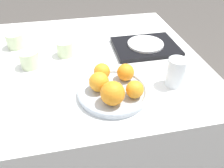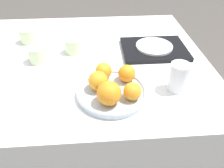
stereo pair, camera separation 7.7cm
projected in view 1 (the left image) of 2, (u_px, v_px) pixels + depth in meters
ground_plane at (85, 156)px, 1.47m from camera, size 12.00×12.00×0.00m
table at (80, 117)px, 1.23m from camera, size 1.16×0.97×0.76m
fruit_platter at (112, 92)px, 0.79m from camera, size 0.26×0.26×0.03m
orange_0 at (125, 72)px, 0.83m from camera, size 0.07×0.07×0.07m
orange_1 at (98, 82)px, 0.77m from camera, size 0.07×0.07×0.07m
orange_2 at (111, 93)px, 0.72m from camera, size 0.08×0.08×0.08m
orange_3 at (134, 90)px, 0.75m from camera, size 0.06×0.06×0.06m
orange_4 at (101, 71)px, 0.83m from camera, size 0.06×0.06×0.06m
water_glass at (175, 72)px, 0.82m from camera, size 0.07×0.07×0.11m
serving_tray at (144, 47)px, 1.07m from camera, size 0.31×0.23×0.02m
side_plate at (145, 44)px, 1.06m from camera, size 0.17×0.17×0.01m
cup_0 at (29, 59)px, 0.93m from camera, size 0.08×0.08×0.07m
cup_1 at (15, 41)px, 1.07m from camera, size 0.09×0.09×0.07m
cup_3 at (64, 49)px, 1.01m from camera, size 0.08×0.08×0.07m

